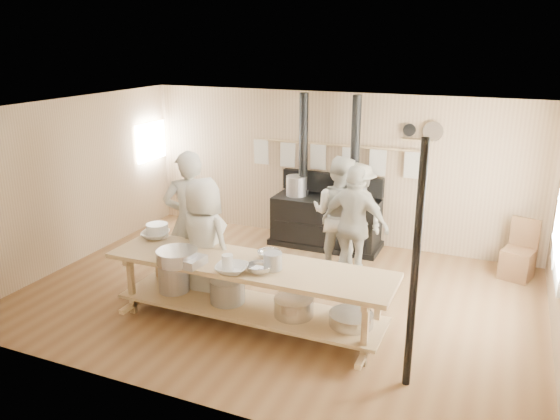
{
  "coord_description": "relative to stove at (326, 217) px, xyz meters",
  "views": [
    {
      "loc": [
        2.76,
        -6.38,
        3.47
      ],
      "look_at": [
        -0.05,
        0.2,
        1.2
      ],
      "focal_mm": 35.0,
      "sensor_mm": 36.0,
      "label": 1
    }
  ],
  "objects": [
    {
      "name": "ground",
      "position": [
        0.01,
        -2.12,
        -0.52
      ],
      "size": [
        7.0,
        7.0,
        0.0
      ],
      "primitive_type": "plane",
      "color": "brown",
      "rests_on": "ground"
    },
    {
      "name": "room_shell",
      "position": [
        0.01,
        -2.12,
        1.1
      ],
      "size": [
        7.0,
        7.0,
        7.0
      ],
      "color": "tan",
      "rests_on": "ground"
    },
    {
      "name": "left_opening",
      "position": [
        -3.44,
        -0.12,
        1.08
      ],
      "size": [
        0.0,
        0.9,
        0.9
      ],
      "color": "white",
      "rests_on": "ground"
    },
    {
      "name": "stove",
      "position": [
        0.0,
        0.0,
        0.0
      ],
      "size": [
        1.9,
        0.75,
        2.6
      ],
      "color": "black",
      "rests_on": "ground"
    },
    {
      "name": "towel_rail",
      "position": [
        0.01,
        0.28,
        1.04
      ],
      "size": [
        3.0,
        0.04,
        0.47
      ],
      "color": "tan",
      "rests_on": "ground"
    },
    {
      "name": "back_wall_shelf",
      "position": [
        1.47,
        0.32,
        1.48
      ],
      "size": [
        0.63,
        0.14,
        0.32
      ],
      "color": "tan",
      "rests_on": "ground"
    },
    {
      "name": "prep_table",
      "position": [
        -0.0,
        -3.02,
        -0.0
      ],
      "size": [
        3.6,
        0.9,
        0.85
      ],
      "color": "tan",
      "rests_on": "ground"
    },
    {
      "name": "support_post",
      "position": [
        2.06,
        -3.47,
        0.78
      ],
      "size": [
        0.08,
        0.08,
        2.6
      ],
      "primitive_type": "cylinder",
      "color": "black",
      "rests_on": "ground"
    },
    {
      "name": "cook_far_left",
      "position": [
        -1.25,
        -2.3,
        0.48
      ],
      "size": [
        0.87,
        0.8,
        2.01
      ],
      "primitive_type": "imported",
      "rotation": [
        0.0,
        0.0,
        3.72
      ],
      "color": "beige",
      "rests_on": "ground"
    },
    {
      "name": "cook_left",
      "position": [
        0.49,
        -0.89,
        0.38
      ],
      "size": [
        0.95,
        0.78,
        1.8
      ],
      "primitive_type": "imported",
      "rotation": [
        0.0,
        0.0,
        3.03
      ],
      "color": "beige",
      "rests_on": "ground"
    },
    {
      "name": "cook_center",
      "position": [
        -0.81,
        -2.67,
        0.35
      ],
      "size": [
        0.97,
        0.76,
        1.75
      ],
      "primitive_type": "imported",
      "rotation": [
        0.0,
        0.0,
        2.88
      ],
      "color": "beige",
      "rests_on": "ground"
    },
    {
      "name": "cook_right",
      "position": [
        0.84,
        -1.24,
        0.36
      ],
      "size": [
        1.08,
        0.58,
        1.76
      ],
      "primitive_type": "imported",
      "rotation": [
        0.0,
        0.0,
        2.99
      ],
      "color": "beige",
      "rests_on": "ground"
    },
    {
      "name": "cook_by_window",
      "position": [
        0.59,
        -0.17,
        0.25
      ],
      "size": [
        1.15,
        0.99,
        1.55
      ],
      "primitive_type": "imported",
      "rotation": [
        0.0,
        0.0,
        -0.51
      ],
      "color": "beige",
      "rests_on": "ground"
    },
    {
      "name": "chair",
      "position": [
        3.08,
        -0.15,
        -0.25
      ],
      "size": [
        0.53,
        0.53,
        0.9
      ],
      "rotation": [
        0.0,
        0.0,
        -0.29
      ],
      "color": "#513520",
      "rests_on": "ground"
    },
    {
      "name": "bowl_white_a",
      "position": [
        -1.54,
        -2.74,
        0.37
      ],
      "size": [
        0.46,
        0.46,
        0.09
      ],
      "primitive_type": "imported",
      "rotation": [
        0.0,
        0.0,
        0.29
      ],
      "color": "white",
      "rests_on": "prep_table"
    },
    {
      "name": "bowl_steel_a",
      "position": [
        0.18,
        -2.79,
        0.37
      ],
      "size": [
        0.41,
        0.41,
        0.09
      ],
      "primitive_type": "imported",
      "rotation": [
        0.0,
        0.0,
        0.61
      ],
      "color": "silver",
      "rests_on": "prep_table"
    },
    {
      "name": "bowl_white_b",
      "position": [
        -0.04,
        -3.35,
        0.38
      ],
      "size": [
        0.44,
        0.44,
        0.09
      ],
      "primitive_type": "imported",
      "rotation": [
        0.0,
        0.0,
        1.76
      ],
      "color": "white",
      "rests_on": "prep_table"
    },
    {
      "name": "bowl_steel_b",
      "position": [
        0.25,
        -3.22,
        0.38
      ],
      "size": [
        0.43,
        0.43,
        0.09
      ],
      "primitive_type": "imported",
      "rotation": [
        0.0,
        0.0,
        3.9
      ],
      "color": "silver",
      "rests_on": "prep_table"
    },
    {
      "name": "roasting_pan",
      "position": [
        -0.69,
        -3.35,
        0.38
      ],
      "size": [
        0.51,
        0.36,
        0.11
      ],
      "primitive_type": "cube",
      "rotation": [
        0.0,
        0.0,
        -0.09
      ],
      "color": "#B2B2B7",
      "rests_on": "prep_table"
    },
    {
      "name": "mixing_bowl_large",
      "position": [
        -0.79,
        -3.35,
        0.41
      ],
      "size": [
        0.63,
        0.63,
        0.16
      ],
      "primitive_type": "cylinder",
      "rotation": [
        0.0,
        0.0,
        0.3
      ],
      "color": "silver",
      "rests_on": "prep_table"
    },
    {
      "name": "bucket_galv",
      "position": [
        0.36,
        -3.07,
        0.43
      ],
      "size": [
        0.23,
        0.23,
        0.21
      ],
      "primitive_type": "cylinder",
      "rotation": [
        0.0,
        0.0,
        -0.04
      ],
      "color": "gray",
      "rests_on": "prep_table"
    },
    {
      "name": "deep_bowl_enamel",
      "position": [
        -1.54,
        -2.69,
        0.42
      ],
      "size": [
        0.34,
        0.34,
        0.19
      ],
      "primitive_type": "cylinder",
      "rotation": [
        0.0,
        0.0,
        -0.15
      ],
      "color": "white",
      "rests_on": "prep_table"
    },
    {
      "name": "pitcher",
      "position": [
        -0.1,
        -3.35,
        0.43
      ],
      "size": [
        0.14,
        0.14,
        0.21
      ],
      "primitive_type": "cylinder",
      "rotation": [
        0.0,
        0.0,
        -0.04
      ],
      "color": "white",
      "rests_on": "prep_table"
    }
  ]
}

